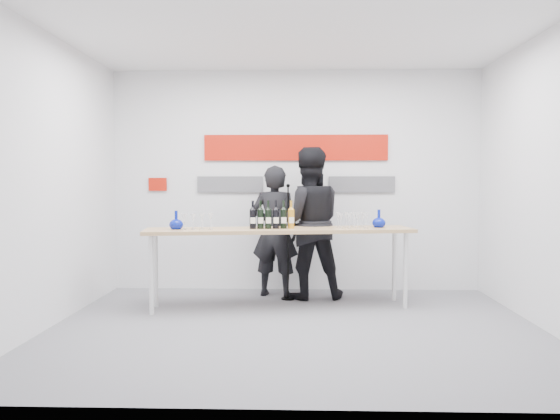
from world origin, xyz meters
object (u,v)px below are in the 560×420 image
(tasting_table, at_px, (280,234))
(presenter_right, at_px, (308,223))
(mic_stand, at_px, (288,264))
(presenter_left, at_px, (275,231))

(tasting_table, bearing_deg, presenter_right, 50.12)
(tasting_table, height_order, presenter_right, presenter_right)
(presenter_right, bearing_deg, mic_stand, 14.07)
(mic_stand, bearing_deg, presenter_right, -1.79)
(presenter_left, xyz_separation_m, presenter_right, (0.43, -0.11, 0.11))
(presenter_right, bearing_deg, presenter_left, -22.59)
(mic_stand, bearing_deg, presenter_left, 105.64)
(presenter_left, height_order, mic_stand, presenter_left)
(tasting_table, height_order, mic_stand, mic_stand)
(presenter_left, height_order, presenter_right, presenter_right)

